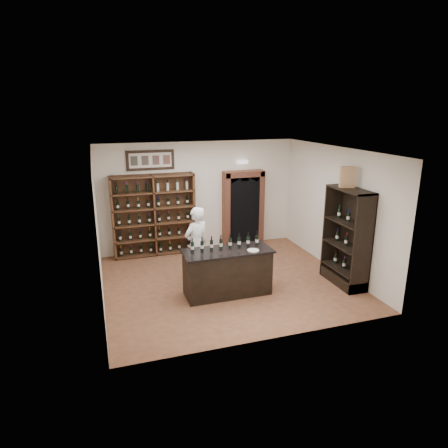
{
  "coord_description": "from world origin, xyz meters",
  "views": [
    {
      "loc": [
        -2.69,
        -8.06,
        3.88
      ],
      "look_at": [
        0.02,
        0.3,
        1.3
      ],
      "focal_mm": 32.0,
      "sensor_mm": 36.0,
      "label": 1
    }
  ],
  "objects_px": {
    "side_cabinet": "(347,252)",
    "wine_crate": "(348,177)",
    "shopkeeper": "(197,245)",
    "counter_bottle_0": "(192,247)",
    "tasting_counter": "(227,272)",
    "wine_shelf": "(154,215)"
  },
  "relations": [
    {
      "from": "wine_shelf",
      "to": "tasting_counter",
      "type": "bearing_deg",
      "value": -69.44
    },
    {
      "from": "tasting_counter",
      "to": "shopkeeper",
      "type": "relative_size",
      "value": 1.07
    },
    {
      "from": "counter_bottle_0",
      "to": "wine_crate",
      "type": "height_order",
      "value": "wine_crate"
    },
    {
      "from": "tasting_counter",
      "to": "shopkeeper",
      "type": "xyz_separation_m",
      "value": [
        -0.45,
        0.86,
        0.39
      ]
    },
    {
      "from": "wine_crate",
      "to": "counter_bottle_0",
      "type": "bearing_deg",
      "value": -162.97
    },
    {
      "from": "counter_bottle_0",
      "to": "side_cabinet",
      "type": "relative_size",
      "value": 0.14
    },
    {
      "from": "shopkeeper",
      "to": "counter_bottle_0",
      "type": "bearing_deg",
      "value": 45.2
    },
    {
      "from": "counter_bottle_0",
      "to": "side_cabinet",
      "type": "xyz_separation_m",
      "value": [
        3.44,
        -0.43,
        -0.35
      ]
    },
    {
      "from": "shopkeeper",
      "to": "wine_crate",
      "type": "distance_m",
      "value": 3.64
    },
    {
      "from": "counter_bottle_0",
      "to": "wine_crate",
      "type": "xyz_separation_m",
      "value": [
        3.4,
        -0.28,
        1.32
      ]
    },
    {
      "from": "wine_shelf",
      "to": "counter_bottle_0",
      "type": "bearing_deg",
      "value": -82.29
    },
    {
      "from": "side_cabinet",
      "to": "wine_crate",
      "type": "xyz_separation_m",
      "value": [
        -0.04,
        0.15,
        1.67
      ]
    },
    {
      "from": "wine_shelf",
      "to": "wine_crate",
      "type": "relative_size",
      "value": 4.82
    },
    {
      "from": "wine_shelf",
      "to": "counter_bottle_0",
      "type": "xyz_separation_m",
      "value": [
        0.38,
        -2.81,
        0.01
      ]
    },
    {
      "from": "shopkeeper",
      "to": "wine_shelf",
      "type": "bearing_deg",
      "value": -97.21
    },
    {
      "from": "wine_shelf",
      "to": "counter_bottle_0",
      "type": "distance_m",
      "value": 2.83
    },
    {
      "from": "counter_bottle_0",
      "to": "shopkeeper",
      "type": "distance_m",
      "value": 0.82
    },
    {
      "from": "wine_shelf",
      "to": "tasting_counter",
      "type": "relative_size",
      "value": 1.17
    },
    {
      "from": "counter_bottle_0",
      "to": "tasting_counter",
      "type": "bearing_deg",
      "value": -10.01
    },
    {
      "from": "tasting_counter",
      "to": "counter_bottle_0",
      "type": "distance_m",
      "value": 0.95
    },
    {
      "from": "side_cabinet",
      "to": "wine_crate",
      "type": "relative_size",
      "value": 4.82
    },
    {
      "from": "wine_shelf",
      "to": "wine_crate",
      "type": "bearing_deg",
      "value": -39.24
    }
  ]
}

